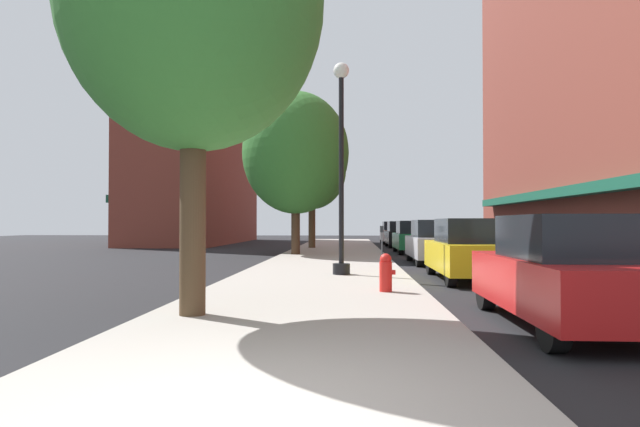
{
  "coord_description": "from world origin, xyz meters",
  "views": [
    {
      "loc": [
        0.82,
        -4.17,
        1.54
      ],
      "look_at": [
        -0.7,
        22.49,
        2.02
      ],
      "focal_mm": 30.29,
      "sensor_mm": 36.0,
      "label": 1
    }
  ],
  "objects_px": {
    "parking_meter_near": "(382,238)",
    "tree_far": "(296,153)",
    "car_silver": "(435,242)",
    "fire_hydrant": "(386,272)",
    "car_red": "(567,273)",
    "car_yellow": "(469,250)",
    "tree_mid": "(312,170)",
    "tree_near": "(194,3)",
    "car_white": "(394,233)",
    "car_green": "(413,237)",
    "car_black": "(401,235)",
    "lamppost": "(341,163)"
  },
  "relations": [
    {
      "from": "fire_hydrant",
      "to": "car_red",
      "type": "bearing_deg",
      "value": -51.88
    },
    {
      "from": "car_green",
      "to": "parking_meter_near",
      "type": "bearing_deg",
      "value": -106.85
    },
    {
      "from": "tree_near",
      "to": "tree_mid",
      "type": "height_order",
      "value": "tree_near"
    },
    {
      "from": "tree_mid",
      "to": "car_green",
      "type": "distance_m",
      "value": 7.44
    },
    {
      "from": "tree_near",
      "to": "car_black",
      "type": "bearing_deg",
      "value": 77.96
    },
    {
      "from": "tree_mid",
      "to": "car_green",
      "type": "relative_size",
      "value": 1.58
    },
    {
      "from": "lamppost",
      "to": "car_green",
      "type": "distance_m",
      "value": 13.49
    },
    {
      "from": "car_red",
      "to": "fire_hydrant",
      "type": "bearing_deg",
      "value": 129.82
    },
    {
      "from": "parking_meter_near",
      "to": "car_yellow",
      "type": "xyz_separation_m",
      "value": [
        1.95,
        -6.8,
        -0.14
      ]
    },
    {
      "from": "lamppost",
      "to": "car_green",
      "type": "height_order",
      "value": "lamppost"
    },
    {
      "from": "car_silver",
      "to": "lamppost",
      "type": "bearing_deg",
      "value": -119.85
    },
    {
      "from": "tree_far",
      "to": "tree_near",
      "type": "bearing_deg",
      "value": -89.76
    },
    {
      "from": "car_white",
      "to": "fire_hydrant",
      "type": "bearing_deg",
      "value": -92.92
    },
    {
      "from": "parking_meter_near",
      "to": "tree_far",
      "type": "relative_size",
      "value": 0.18
    },
    {
      "from": "parking_meter_near",
      "to": "car_white",
      "type": "xyz_separation_m",
      "value": [
        1.95,
        18.86,
        -0.14
      ]
    },
    {
      "from": "parking_meter_near",
      "to": "tree_far",
      "type": "height_order",
      "value": "tree_far"
    },
    {
      "from": "tree_near",
      "to": "car_white",
      "type": "relative_size",
      "value": 1.69
    },
    {
      "from": "car_yellow",
      "to": "car_white",
      "type": "height_order",
      "value": "same"
    },
    {
      "from": "car_green",
      "to": "car_black",
      "type": "distance_m",
      "value": 6.87
    },
    {
      "from": "car_black",
      "to": "car_white",
      "type": "height_order",
      "value": "same"
    },
    {
      "from": "tree_mid",
      "to": "car_red",
      "type": "height_order",
      "value": "tree_mid"
    },
    {
      "from": "tree_mid",
      "to": "car_red",
      "type": "distance_m",
      "value": 23.97
    },
    {
      "from": "parking_meter_near",
      "to": "car_yellow",
      "type": "height_order",
      "value": "car_yellow"
    },
    {
      "from": "tree_near",
      "to": "car_yellow",
      "type": "bearing_deg",
      "value": 48.88
    },
    {
      "from": "lamppost",
      "to": "car_black",
      "type": "distance_m",
      "value": 20.13
    },
    {
      "from": "parking_meter_near",
      "to": "car_red",
      "type": "bearing_deg",
      "value": -81.7
    },
    {
      "from": "tree_near",
      "to": "car_red",
      "type": "relative_size",
      "value": 1.69
    },
    {
      "from": "car_white",
      "to": "tree_mid",
      "type": "bearing_deg",
      "value": -118.66
    },
    {
      "from": "car_white",
      "to": "tree_near",
      "type": "bearing_deg",
      "value": -98.05
    },
    {
      "from": "tree_mid",
      "to": "car_black",
      "type": "height_order",
      "value": "tree_mid"
    },
    {
      "from": "parking_meter_near",
      "to": "car_green",
      "type": "xyz_separation_m",
      "value": [
        1.95,
        6.28,
        -0.14
      ]
    },
    {
      "from": "car_black",
      "to": "tree_mid",
      "type": "bearing_deg",
      "value": -145.75
    },
    {
      "from": "parking_meter_near",
      "to": "tree_far",
      "type": "bearing_deg",
      "value": 140.73
    },
    {
      "from": "tree_far",
      "to": "car_black",
      "type": "distance_m",
      "value": 12.25
    },
    {
      "from": "parking_meter_near",
      "to": "car_silver",
      "type": "height_order",
      "value": "car_silver"
    },
    {
      "from": "parking_meter_near",
      "to": "car_silver",
      "type": "distance_m",
      "value": 2.13
    },
    {
      "from": "fire_hydrant",
      "to": "car_green",
      "type": "relative_size",
      "value": 0.18
    },
    {
      "from": "tree_mid",
      "to": "tree_near",
      "type": "bearing_deg",
      "value": -90.51
    },
    {
      "from": "tree_far",
      "to": "car_silver",
      "type": "xyz_separation_m",
      "value": [
        5.71,
        -3.91,
        -3.96
      ]
    },
    {
      "from": "tree_far",
      "to": "car_red",
      "type": "height_order",
      "value": "tree_far"
    },
    {
      "from": "tree_near",
      "to": "car_green",
      "type": "height_order",
      "value": "tree_near"
    },
    {
      "from": "tree_near",
      "to": "car_green",
      "type": "xyz_separation_m",
      "value": [
        5.64,
        19.54,
        -4.19
      ]
    },
    {
      "from": "fire_hydrant",
      "to": "tree_near",
      "type": "height_order",
      "value": "tree_near"
    },
    {
      "from": "lamppost",
      "to": "tree_mid",
      "type": "xyz_separation_m",
      "value": [
        -1.99,
        16.19,
        1.41
      ]
    },
    {
      "from": "fire_hydrant",
      "to": "tree_far",
      "type": "xyz_separation_m",
      "value": [
        -3.25,
        13.31,
        4.25
      ]
    },
    {
      "from": "car_red",
      "to": "car_yellow",
      "type": "relative_size",
      "value": 1.0
    },
    {
      "from": "tree_near",
      "to": "car_black",
      "type": "distance_m",
      "value": 27.33
    },
    {
      "from": "car_green",
      "to": "car_yellow",
      "type": "bearing_deg",
      "value": -89.61
    },
    {
      "from": "tree_far",
      "to": "car_silver",
      "type": "bearing_deg",
      "value": -34.43
    },
    {
      "from": "car_yellow",
      "to": "car_green",
      "type": "height_order",
      "value": "same"
    }
  ]
}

